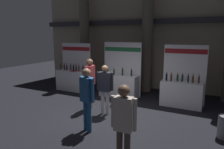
{
  "coord_description": "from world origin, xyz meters",
  "views": [
    {
      "loc": [
        3.11,
        -5.85,
        2.68
      ],
      "look_at": [
        -0.36,
        0.83,
        1.26
      ],
      "focal_mm": 33.57,
      "sensor_mm": 36.0,
      "label": 1
    }
  ],
  "objects": [
    {
      "name": "ground_plane",
      "position": [
        0.0,
        0.0,
        0.0
      ],
      "size": [
        25.41,
        25.41,
        0.0
      ],
      "primitive_type": "plane",
      "color": "black"
    },
    {
      "name": "exhibitor_booth_1",
      "position": [
        -0.75,
        2.26,
        0.59
      ],
      "size": [
        1.78,
        0.66,
        2.38
      ],
      "color": "white",
      "rests_on": "ground_plane"
    },
    {
      "name": "visitor_3",
      "position": [
        -1.01,
        0.34,
        1.13
      ],
      "size": [
        0.31,
        0.62,
        1.85
      ],
      "rotation": [
        0.0,
        0.0,
        4.89
      ],
      "color": "#ADA393",
      "rests_on": "ground_plane"
    },
    {
      "name": "visitor_2",
      "position": [
        -0.27,
        0.12,
        1.02
      ],
      "size": [
        0.58,
        0.31,
        1.69
      ],
      "rotation": [
        0.0,
        0.0,
        3.33
      ],
      "color": "silver",
      "rests_on": "ground_plane"
    },
    {
      "name": "visitor_1",
      "position": [
        1.56,
        -2.37,
        1.05
      ],
      "size": [
        0.53,
        0.23,
        1.76
      ],
      "rotation": [
        0.0,
        0.0,
        3.19
      ],
      "color": "#47382D",
      "rests_on": "ground_plane"
    },
    {
      "name": "hall_colonnade",
      "position": [
        0.0,
        4.29,
        2.97
      ],
      "size": [
        12.7,
        1.12,
        6.03
      ],
      "color": "tan",
      "rests_on": "ground_plane"
    },
    {
      "name": "visitor_0",
      "position": [
        -0.06,
        -1.25,
        1.08
      ],
      "size": [
        0.52,
        0.35,
        1.8
      ],
      "rotation": [
        0.0,
        0.0,
        2.78
      ],
      "color": "navy",
      "rests_on": "ground_plane"
    },
    {
      "name": "exhibitor_booth_2",
      "position": [
        1.92,
        2.19,
        0.59
      ],
      "size": [
        1.59,
        0.66,
        2.32
      ],
      "color": "white",
      "rests_on": "ground_plane"
    },
    {
      "name": "exhibitor_booth_0",
      "position": [
        -3.23,
        2.19,
        0.6
      ],
      "size": [
        1.68,
        0.69,
        2.29
      ],
      "color": "white",
      "rests_on": "ground_plane"
    }
  ]
}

